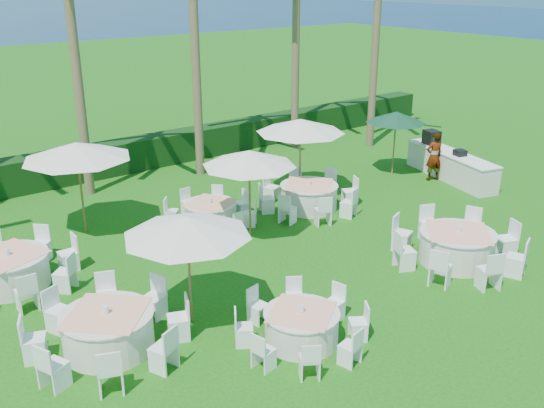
{
  "coord_description": "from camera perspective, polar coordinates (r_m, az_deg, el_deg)",
  "views": [
    {
      "loc": [
        -8.6,
        -9.3,
        7.22
      ],
      "look_at": [
        0.88,
        2.95,
        1.3
      ],
      "focal_mm": 40.0,
      "sensor_mm": 36.0,
      "label": 1
    }
  ],
  "objects": [
    {
      "name": "banquet_table_a",
      "position": [
        13.0,
        -15.17,
        -11.37
      ],
      "size": [
        3.21,
        3.21,
        1.0
      ],
      "color": "beige",
      "rests_on": "ground"
    },
    {
      "name": "palm_c",
      "position": [
        22.41,
        -7.33,
        16.16
      ],
      "size": [
        4.39,
        4.2,
        9.91
      ],
      "color": "brown",
      "rests_on": "ground"
    },
    {
      "name": "banquet_table_e",
      "position": [
        18.54,
        -5.8,
        -0.86
      ],
      "size": [
        2.81,
        2.81,
        0.86
      ],
      "color": "beige",
      "rests_on": "ground"
    },
    {
      "name": "palm_e",
      "position": [
        26.67,
        9.77,
        15.58
      ],
      "size": [
        4.38,
        4.21,
        8.82
      ],
      "color": "brown",
      "rests_on": "ground"
    },
    {
      "name": "umbrella_b",
      "position": [
        16.96,
        -2.15,
        4.33
      ],
      "size": [
        2.68,
        2.68,
        2.61
      ],
      "color": "brown",
      "rests_on": "ground"
    },
    {
      "name": "staff_person",
      "position": [
        23.1,
        15.0,
        4.35
      ],
      "size": [
        0.77,
        0.63,
        1.82
      ],
      "primitive_type": "imported",
      "rotation": [
        0.0,
        0.0,
        2.8
      ],
      "color": "gray",
      "rests_on": "ground"
    },
    {
      "name": "palm_b",
      "position": [
        21.1,
        -18.01,
        12.68
      ],
      "size": [
        4.27,
        4.36,
        8.21
      ],
      "color": "brown",
      "rests_on": "ground"
    },
    {
      "name": "ground",
      "position": [
        14.58,
        4.42,
        -8.83
      ],
      "size": [
        120.0,
        120.0,
        0.0
      ],
      "primitive_type": "plane",
      "color": "#13540E",
      "rests_on": "ground"
    },
    {
      "name": "banquet_table_b",
      "position": [
        12.83,
        2.79,
        -11.39
      ],
      "size": [
        2.78,
        2.78,
        0.86
      ],
      "color": "beige",
      "rests_on": "ground"
    },
    {
      "name": "umbrella_a",
      "position": [
        12.76,
        -8.02,
        -2.1
      ],
      "size": [
        2.76,
        2.76,
        2.49
      ],
      "color": "brown",
      "rests_on": "ground"
    },
    {
      "name": "umbrella_green",
      "position": [
        23.18,
        11.61,
        8.01
      ],
      "size": [
        2.24,
        2.24,
        2.42
      ],
      "color": "brown",
      "rests_on": "ground"
    },
    {
      "name": "umbrella_d",
      "position": [
        20.47,
        2.71,
        7.36
      ],
      "size": [
        3.02,
        3.02,
        2.66
      ],
      "color": "brown",
      "rests_on": "ground"
    },
    {
      "name": "umbrella_c",
      "position": [
        18.15,
        -17.92,
        4.81
      ],
      "size": [
        3.11,
        3.11,
        2.73
      ],
      "color": "brown",
      "rests_on": "ground"
    },
    {
      "name": "banquet_table_f",
      "position": [
        19.73,
        3.49,
        0.77
      ],
      "size": [
        3.2,
        3.2,
        0.99
      ],
      "color": "beige",
      "rests_on": "ground"
    },
    {
      "name": "hedge",
      "position": [
        23.91,
        -15.15,
        4.11
      ],
      "size": [
        34.0,
        1.0,
        1.2
      ],
      "primitive_type": "cube",
      "color": "black",
      "rests_on": "ground"
    },
    {
      "name": "banquet_table_d",
      "position": [
        16.2,
        -23.44,
        -5.69
      ],
      "size": [
        3.31,
        3.31,
        1.0
      ],
      "color": "beige",
      "rests_on": "ground"
    },
    {
      "name": "banquet_table_c",
      "position": [
        16.78,
        16.99,
        -3.81
      ],
      "size": [
        3.39,
        3.39,
        1.04
      ],
      "color": "beige",
      "rests_on": "ground"
    },
    {
      "name": "palm_d",
      "position": [
        26.17,
        2.27,
        16.06
      ],
      "size": [
        4.1,
        4.4,
        9.09
      ],
      "color": "brown",
      "rests_on": "ground"
    },
    {
      "name": "buffet_table",
      "position": [
        23.57,
        16.41,
        3.6
      ],
      "size": [
        2.03,
        4.44,
        1.55
      ],
      "color": "beige",
      "rests_on": "ground"
    }
  ]
}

